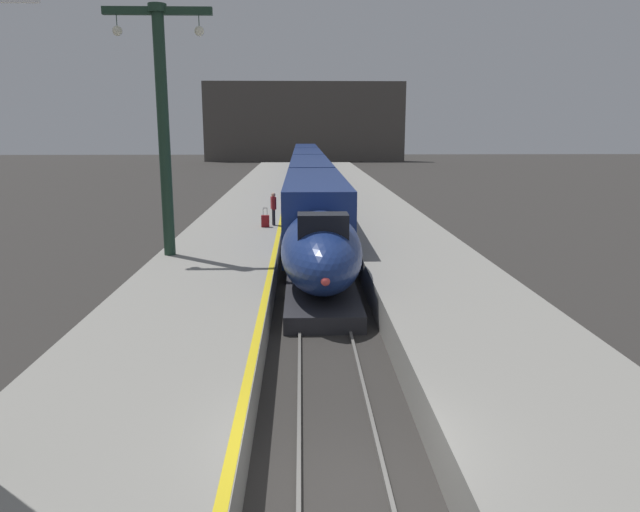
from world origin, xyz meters
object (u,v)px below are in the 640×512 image
highspeed_train_main (309,174)px  station_column_mid (163,109)px  passenger_near_edge (273,206)px  rolling_suitcase (265,221)px

highspeed_train_main → station_column_mid: station_column_mid is taller
highspeed_train_main → passenger_near_edge: bearing=-95.2°
passenger_near_edge → rolling_suitcase: (-0.40, -0.55, -0.69)m
station_column_mid → passenger_near_edge: bearing=62.3°
highspeed_train_main → rolling_suitcase: 23.69m
station_column_mid → passenger_near_edge: (3.80, 7.24, -4.63)m
rolling_suitcase → highspeed_train_main: bearing=83.9°
highspeed_train_main → rolling_suitcase: bearing=-96.1°
highspeed_train_main → station_column_mid: bearing=-101.0°
highspeed_train_main → station_column_mid: 31.17m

